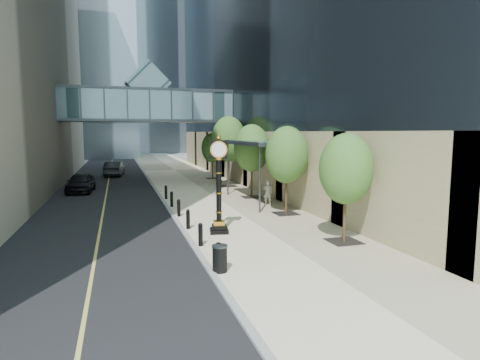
% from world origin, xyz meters
% --- Properties ---
extents(ground, '(320.00, 320.00, 0.00)m').
position_xyz_m(ground, '(0.00, 0.00, 0.00)').
color(ground, gray).
rests_on(ground, ground).
extents(road, '(8.00, 180.00, 0.02)m').
position_xyz_m(road, '(-7.00, 40.00, 0.01)').
color(road, black).
rests_on(road, ground).
extents(sidewalk, '(8.00, 180.00, 0.06)m').
position_xyz_m(sidewalk, '(1.00, 40.00, 0.03)').
color(sidewalk, beige).
rests_on(sidewalk, ground).
extents(curb, '(0.25, 180.00, 0.07)m').
position_xyz_m(curb, '(-3.00, 40.00, 0.04)').
color(curb, gray).
rests_on(curb, ground).
extents(distant_tower_c, '(22.00, 22.00, 65.00)m').
position_xyz_m(distant_tower_c, '(-6.00, 120.00, 32.50)').
color(distant_tower_c, '#A4BBCE').
rests_on(distant_tower_c, ground).
extents(skywalk, '(17.00, 4.20, 5.80)m').
position_xyz_m(skywalk, '(-3.00, 28.00, 7.71)').
color(skywalk, slate).
rests_on(skywalk, ground).
extents(entrance_canopy, '(3.00, 8.00, 4.38)m').
position_xyz_m(entrance_canopy, '(3.48, 14.00, 4.19)').
color(entrance_canopy, '#383F44').
rests_on(entrance_canopy, ground).
extents(bollard_row, '(0.20, 16.20, 0.90)m').
position_xyz_m(bollard_row, '(-2.70, 9.00, 0.51)').
color(bollard_row, black).
rests_on(bollard_row, sidewalk).
extents(street_trees, '(3.08, 28.35, 6.33)m').
position_xyz_m(street_trees, '(3.60, 16.83, 3.79)').
color(street_trees, black).
rests_on(street_trees, sidewalk).
extents(street_clock, '(1.03, 1.03, 4.71)m').
position_xyz_m(street_clock, '(-1.38, 6.21, 2.10)').
color(street_clock, black).
rests_on(street_clock, sidewalk).
extents(trash_bin, '(0.56, 0.56, 0.90)m').
position_xyz_m(trash_bin, '(-2.69, 0.82, 0.51)').
color(trash_bin, black).
rests_on(trash_bin, sidewalk).
extents(pedestrian, '(0.72, 0.62, 1.68)m').
position_xyz_m(pedestrian, '(3.61, 12.57, 0.90)').
color(pedestrian, '#B8B2A8').
rests_on(pedestrian, sidewalk).
extents(car_near, '(2.32, 4.89, 1.61)m').
position_xyz_m(car_near, '(-9.00, 22.77, 0.83)').
color(car_near, black).
rests_on(car_near, road).
extents(car_far, '(2.38, 5.23, 1.66)m').
position_xyz_m(car_far, '(-6.44, 35.10, 0.85)').
color(car_far, black).
rests_on(car_far, road).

